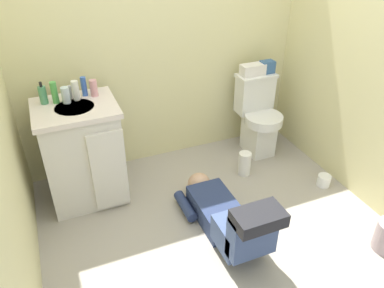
# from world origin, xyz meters

# --- Properties ---
(ground_plane) EXTENTS (2.97, 3.04, 0.04)m
(ground_plane) POSITION_xyz_m (0.00, 0.00, -0.02)
(ground_plane) COLOR #A1988B
(wall_back) EXTENTS (2.63, 0.08, 2.40)m
(wall_back) POSITION_xyz_m (0.00, 1.06, 1.20)
(wall_back) COLOR beige
(wall_back) RESTS_ON ground_plane
(wall_right) EXTENTS (0.08, 2.04, 2.40)m
(wall_right) POSITION_xyz_m (1.27, 0.00, 1.20)
(wall_right) COLOR beige
(wall_right) RESTS_ON ground_plane
(toilet) EXTENTS (0.36, 0.46, 0.75)m
(toilet) POSITION_xyz_m (0.83, 0.75, 0.37)
(toilet) COLOR silver
(toilet) RESTS_ON ground_plane
(vanity_cabinet) EXTENTS (0.60, 0.53, 0.82)m
(vanity_cabinet) POSITION_xyz_m (-0.80, 0.66, 0.42)
(vanity_cabinet) COLOR silver
(vanity_cabinet) RESTS_ON ground_plane
(faucet) EXTENTS (0.02, 0.02, 0.10)m
(faucet) POSITION_xyz_m (-0.80, 0.81, 0.87)
(faucet) COLOR silver
(faucet) RESTS_ON vanity_cabinet
(person_plumber) EXTENTS (0.39, 1.06, 0.52)m
(person_plumber) POSITION_xyz_m (0.04, -0.18, 0.18)
(person_plumber) COLOR navy
(person_plumber) RESTS_ON ground_plane
(tissue_box) EXTENTS (0.22, 0.11, 0.10)m
(tissue_box) POSITION_xyz_m (0.78, 0.84, 0.80)
(tissue_box) COLOR silver
(tissue_box) RESTS_ON toilet
(toiletry_bag) EXTENTS (0.12, 0.09, 0.11)m
(toiletry_bag) POSITION_xyz_m (0.93, 0.84, 0.81)
(toiletry_bag) COLOR #33598C
(toiletry_bag) RESTS_ON toilet
(soap_dispenser) EXTENTS (0.06, 0.06, 0.17)m
(soap_dispenser) POSITION_xyz_m (-0.99, 0.79, 0.89)
(soap_dispenser) COLOR #498D60
(soap_dispenser) RESTS_ON vanity_cabinet
(bottle_green) EXTENTS (0.05, 0.05, 0.16)m
(bottle_green) POSITION_xyz_m (-0.91, 0.76, 0.90)
(bottle_green) COLOR #4CA54A
(bottle_green) RESTS_ON vanity_cabinet
(bottle_clear) EXTENTS (0.06, 0.06, 0.12)m
(bottle_clear) POSITION_xyz_m (-0.84, 0.74, 0.88)
(bottle_clear) COLOR silver
(bottle_clear) RESTS_ON vanity_cabinet
(bottle_white) EXTENTS (0.05, 0.05, 0.15)m
(bottle_white) POSITION_xyz_m (-0.76, 0.76, 0.89)
(bottle_white) COLOR white
(bottle_white) RESTS_ON vanity_cabinet
(bottle_blue) EXTENTS (0.04, 0.04, 0.15)m
(bottle_blue) POSITION_xyz_m (-0.70, 0.81, 0.89)
(bottle_blue) COLOR #3860B9
(bottle_blue) RESTS_ON vanity_cabinet
(bottle_pink) EXTENTS (0.06, 0.06, 0.13)m
(bottle_pink) POSITION_xyz_m (-0.63, 0.78, 0.88)
(bottle_pink) COLOR pink
(bottle_pink) RESTS_ON vanity_cabinet
(paper_towel_roll) EXTENTS (0.11, 0.11, 0.22)m
(paper_towel_roll) POSITION_xyz_m (0.53, 0.43, 0.11)
(paper_towel_roll) COLOR white
(paper_towel_roll) RESTS_ON ground_plane
(toilet_paper_roll) EXTENTS (0.11, 0.11, 0.10)m
(toilet_paper_roll) POSITION_xyz_m (1.07, 0.02, 0.05)
(toilet_paper_roll) COLOR white
(toilet_paper_roll) RESTS_ON ground_plane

